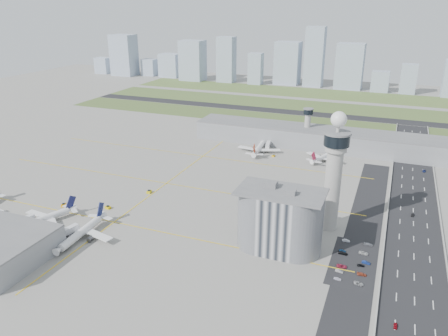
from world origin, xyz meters
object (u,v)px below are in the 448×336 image
at_px(airplane_near_b, 42,215).
at_px(airplane_far_a, 259,145).
at_px(tug_2, 108,207).
at_px(tug_4, 273,156).
at_px(tug_0, 64,205).
at_px(control_tower, 334,167).
at_px(jet_bridge_far_0, 269,144).
at_px(car_lot_0, 338,279).
at_px(jet_bridge_far_1, 329,151).
at_px(car_lot_8, 361,265).
at_px(airplane_near_c, 80,228).
at_px(car_lot_1, 339,271).
at_px(airplane_far_b, 325,153).
at_px(car_hw_4, 403,145).
at_px(secondary_tower, 307,124).
at_px(car_lot_7, 362,274).
at_px(jet_bridge_near_2, 56,240).
at_px(admin_building, 280,220).
at_px(car_lot_3, 343,253).
at_px(car_lot_5, 346,241).
at_px(car_hw_1, 412,215).
at_px(jet_bridge_near_1, 11,229).
at_px(car_lot_6, 359,283).
at_px(car_lot_2, 342,266).
at_px(car_lot_11, 368,244).
at_px(car_lot_10, 364,253).
at_px(car_lot_9, 366,263).
at_px(car_hw_0, 395,326).
at_px(car_lot_4, 342,251).
at_px(car_hw_2, 424,171).
at_px(tug_3, 149,191).
at_px(tug_5, 339,166).

distance_m(airplane_near_b, airplane_far_a, 179.61).
xyz_separation_m(tug_2, tug_4, (65.75, 126.84, -0.13)).
bearing_deg(tug_0, tug_4, 32.62).
height_order(control_tower, airplane_far_a, control_tower).
xyz_separation_m(jet_bridge_far_0, car_lot_0, (81.47, -170.73, -2.30)).
distance_m(jet_bridge_far_1, car_lot_8, 161.09).
bearing_deg(airplane_near_c, car_lot_1, 94.99).
bearing_deg(jet_bridge_far_0, tug_2, -30.42).
bearing_deg(airplane_far_b, car_hw_4, -20.78).
height_order(secondary_tower, car_lot_7, secondary_tower).
bearing_deg(jet_bridge_near_2, admin_building, -59.62).
relative_size(car_lot_3, car_hw_4, 1.27).
xyz_separation_m(car_lot_3, car_lot_5, (-0.13, 12.84, -0.04)).
distance_m(tug_0, car_hw_1, 204.72).
bearing_deg(jet_bridge_near_1, car_hw_1, -52.91).
height_order(control_tower, car_lot_6, control_tower).
relative_size(car_lot_2, car_lot_7, 1.12).
distance_m(jet_bridge_far_1, car_lot_11, 141.64).
relative_size(airplane_near_c, car_lot_11, 9.69).
bearing_deg(car_lot_10, secondary_tower, 26.90).
relative_size(jet_bridge_far_1, car_lot_6, 3.29).
bearing_deg(airplane_far_a, car_lot_2, -154.80).
relative_size(control_tower, airplane_near_b, 1.62).
relative_size(car_lot_1, car_lot_9, 0.92).
height_order(admin_building, car_hw_0, admin_building).
xyz_separation_m(admin_building, car_lot_5, (30.74, 18.32, -14.69)).
relative_size(airplane_far_a, tug_4, 14.97).
bearing_deg(admin_building, secondary_tower, 97.29).
xyz_separation_m(tug_2, car_lot_5, (136.18, 13.27, -0.33)).
bearing_deg(airplane_far_a, jet_bridge_near_1, 150.29).
height_order(car_hw_0, car_hw_4, car_hw_4).
xyz_separation_m(car_lot_1, car_lot_8, (8.64, 8.44, -0.03)).
relative_size(airplane_near_b, car_lot_7, 9.41).
relative_size(tug_0, car_lot_4, 0.99).
distance_m(jet_bridge_near_1, car_hw_1, 221.72).
bearing_deg(airplane_near_c, secondary_tower, 156.14).
bearing_deg(car_lot_0, car_hw_2, -12.51).
relative_size(tug_0, car_lot_5, 0.91).
bearing_deg(car_lot_10, jet_bridge_near_2, 114.36).
bearing_deg(airplane_near_c, tug_0, -131.35).
relative_size(tug_3, car_lot_8, 1.04).
relative_size(airplane_far_b, car_hw_1, 9.88).
bearing_deg(tug_5, airplane_far_a, -91.91).
relative_size(tug_3, car_hw_1, 0.91).
distance_m(tug_4, car_lot_2, 155.50).
height_order(tug_2, car_lot_5, tug_2).
relative_size(control_tower, car_lot_1, 17.99).
xyz_separation_m(airplane_near_c, car_hw_4, (152.79, 230.17, -5.35)).
distance_m(car_lot_0, car_lot_4, 24.51).
height_order(jet_bridge_far_0, car_lot_4, jet_bridge_far_0).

